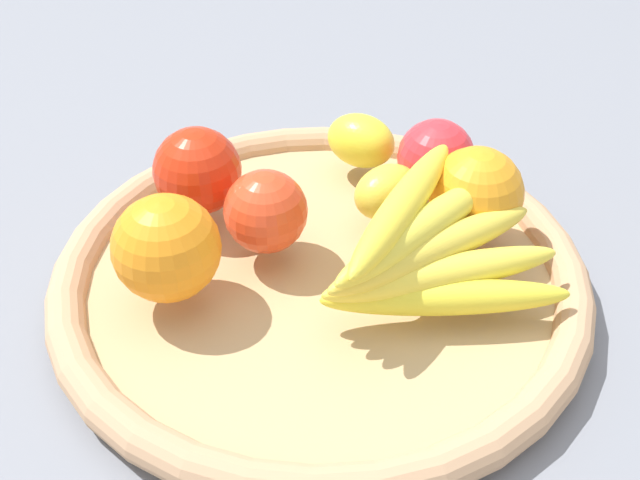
{
  "coord_description": "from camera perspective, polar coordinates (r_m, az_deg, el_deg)",
  "views": [
    {
      "loc": [
        -0.36,
        0.34,
        0.45
      ],
      "look_at": [
        0.0,
        0.0,
        0.06
      ],
      "focal_mm": 44.69,
      "sensor_mm": 36.0,
      "label": 1
    }
  ],
  "objects": [
    {
      "name": "apple_2",
      "position": [
        0.72,
        8.18,
        5.92
      ],
      "size": [
        0.1,
        0.1,
        0.07
      ],
      "primitive_type": "sphere",
      "rotation": [
        0.0,
        0.0,
        2.58
      ],
      "color": "red",
      "rests_on": "basket"
    },
    {
      "name": "orange_0",
      "position": [
        0.61,
        -10.94,
        -0.56
      ],
      "size": [
        0.11,
        0.11,
        0.08
      ],
      "primitive_type": "sphere",
      "rotation": [
        0.0,
        0.0,
        0.35
      ],
      "color": "orange",
      "rests_on": "basket"
    },
    {
      "name": "lemon_0",
      "position": [
        0.75,
        2.94,
        7.12
      ],
      "size": [
        0.08,
        0.06,
        0.05
      ],
      "primitive_type": "ellipsoid",
      "rotation": [
        0.0,
        0.0,
        0.23
      ],
      "color": "yellow",
      "rests_on": "basket"
    },
    {
      "name": "basket",
      "position": [
        0.66,
        -0.0,
        -2.65
      ],
      "size": [
        0.44,
        0.44,
        0.04
      ],
      "color": "tan",
      "rests_on": "ground_plane"
    },
    {
      "name": "apple_1",
      "position": [
        0.64,
        -3.91,
        2.06
      ],
      "size": [
        0.08,
        0.08,
        0.07
      ],
      "primitive_type": "sphere",
      "rotation": [
        0.0,
        0.0,
        0.11
      ],
      "color": "#E04220",
      "rests_on": "basket"
    },
    {
      "name": "ground_plane",
      "position": [
        0.67,
        -0.0,
        -3.68
      ],
      "size": [
        2.4,
        2.4,
        0.0
      ],
      "primitive_type": "plane",
      "color": "slate",
      "rests_on": "ground"
    },
    {
      "name": "apple_0",
      "position": [
        0.69,
        -8.77,
        4.91
      ],
      "size": [
        0.1,
        0.1,
        0.08
      ],
      "primitive_type": "sphere",
      "rotation": [
        0.0,
        0.0,
        3.62
      ],
      "color": "red",
      "rests_on": "basket"
    },
    {
      "name": "orange_1",
      "position": [
        0.67,
        11.1,
        3.29
      ],
      "size": [
        0.09,
        0.09,
        0.08
      ],
      "primitive_type": "sphere",
      "rotation": [
        0.0,
        0.0,
        1.38
      ],
      "color": "orange",
      "rests_on": "basket"
    },
    {
      "name": "banana_bunch",
      "position": [
        0.6,
        7.82,
        -0.75
      ],
      "size": [
        0.17,
        0.19,
        0.08
      ],
      "color": "yellow",
      "rests_on": "basket"
    },
    {
      "name": "lemon_1",
      "position": [
        0.69,
        4.82,
        3.46
      ],
      "size": [
        0.05,
        0.07,
        0.05
      ],
      "primitive_type": "ellipsoid",
      "rotation": [
        0.0,
        0.0,
        1.46
      ],
      "color": "yellow",
      "rests_on": "basket"
    }
  ]
}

